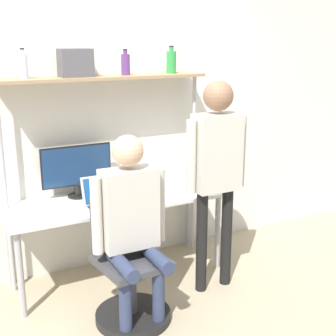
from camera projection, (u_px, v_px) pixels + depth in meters
name	position (u px, v px, depth m)	size (l,w,h in m)	color
ground_plane	(134.00, 294.00, 3.84)	(12.00, 12.00, 0.00)	tan
wall_back	(99.00, 118.00, 4.08)	(8.00, 0.06, 2.70)	silver
desk	(116.00, 206.00, 3.96)	(1.84, 0.65, 0.72)	white
shelf_unit	(105.00, 104.00, 3.88)	(1.75, 0.30, 1.73)	#997A56
monitor	(77.00, 168.00, 3.92)	(0.60, 0.18, 0.44)	black
laptop	(102.00, 198.00, 3.76)	(0.30, 0.24, 0.24)	#BCBCC1
cell_phone	(129.00, 200.00, 3.88)	(0.07, 0.15, 0.01)	silver
office_chair	(130.00, 282.00, 3.44)	(0.56, 0.56, 0.94)	black
person_seated	(131.00, 216.00, 3.26)	(0.56, 0.47, 1.40)	#2D3856
person_standing	(216.00, 160.00, 3.66)	(0.54, 0.23, 1.72)	black
bottle_clear	(23.00, 66.00, 3.50)	(0.06, 0.06, 0.23)	silver
bottle_purple	(126.00, 64.00, 3.87)	(0.07, 0.07, 0.21)	#593372
bottle_green	(171.00, 62.00, 4.06)	(0.09, 0.09, 0.24)	#2D8C3F
storage_box	(75.00, 63.00, 3.68)	(0.25, 0.18, 0.22)	#4C4C51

